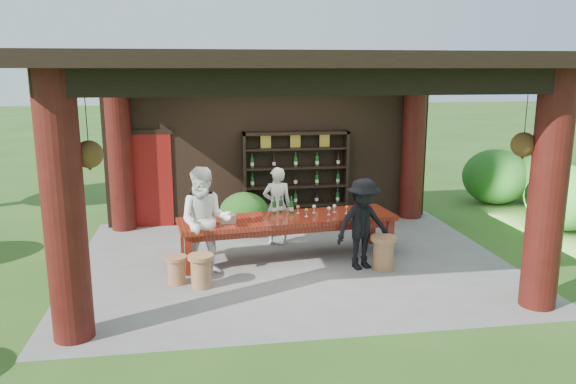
{
  "coord_description": "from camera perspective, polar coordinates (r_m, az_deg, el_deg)",
  "views": [
    {
      "loc": [
        -1.51,
        -9.22,
        3.29
      ],
      "look_at": [
        0.0,
        0.4,
        1.15
      ],
      "focal_mm": 35.0,
      "sensor_mm": 36.0,
      "label": 1
    }
  ],
  "objects": [
    {
      "name": "guest_man",
      "position": [
        9.42,
        7.62,
        -3.25
      ],
      "size": [
        1.11,
        0.83,
        1.54
      ],
      "primitive_type": "imported",
      "rotation": [
        0.0,
        0.0,
        0.29
      ],
      "color": "black",
      "rests_on": "ground"
    },
    {
      "name": "shrubs",
      "position": [
        11.19,
        11.65,
        -2.03
      ],
      "size": [
        14.96,
        8.5,
        1.36
      ],
      "color": "#194C14",
      "rests_on": "ground"
    },
    {
      "name": "stool_near_left",
      "position": [
        8.77,
        -8.82,
        -7.86
      ],
      "size": [
        0.4,
        0.4,
        0.52
      ],
      "rotation": [
        0.0,
        0.0,
        -0.06
      ],
      "color": "#9C5F3E",
      "rests_on": "ground"
    },
    {
      "name": "host",
      "position": [
        10.65,
        -1.11,
        -1.42
      ],
      "size": [
        0.55,
        0.37,
        1.5
      ],
      "primitive_type": "imported",
      "rotation": [
        0.0,
        0.0,
        3.12
      ],
      "color": "beige",
      "rests_on": "ground"
    },
    {
      "name": "stool_near_right",
      "position": [
        9.55,
        9.65,
        -6.03
      ],
      "size": [
        0.43,
        0.43,
        0.57
      ],
      "rotation": [
        0.0,
        0.0,
        -0.43
      ],
      "color": "#9C5F3E",
      "rests_on": "ground"
    },
    {
      "name": "trees",
      "position": [
        11.97,
        18.5,
        12.14
      ],
      "size": [
        21.04,
        10.14,
        4.8
      ],
      "color": "#3F2819",
      "rests_on": "ground"
    },
    {
      "name": "pavilion",
      "position": [
        9.84,
        -0.1,
        5.62
      ],
      "size": [
        7.5,
        6.0,
        3.6
      ],
      "color": "slate",
      "rests_on": "ground"
    },
    {
      "name": "table_glasses",
      "position": [
        10.06,
        3.41,
        -1.82
      ],
      "size": [
        0.93,
        0.32,
        0.15
      ],
      "color": "silver",
      "rests_on": "tasting_table"
    },
    {
      "name": "napkin_basket",
      "position": [
        9.53,
        -6.17,
        -2.71
      ],
      "size": [
        0.28,
        0.21,
        0.14
      ],
      "primitive_type": "cube",
      "rotation": [
        0.0,
        0.0,
        0.12
      ],
      "color": "#BF6672",
      "rests_on": "tasting_table"
    },
    {
      "name": "guest_woman",
      "position": [
        9.17,
        -8.41,
        -2.95
      ],
      "size": [
        0.93,
        0.76,
        1.77
      ],
      "primitive_type": "imported",
      "rotation": [
        0.0,
        0.0,
        -0.11
      ],
      "color": "white",
      "rests_on": "ground"
    },
    {
      "name": "tasting_table",
      "position": [
        9.89,
        -0.02,
        -3.17
      ],
      "size": [
        3.9,
        1.43,
        0.75
      ],
      "rotation": [
        0.0,
        0.0,
        0.12
      ],
      "color": "#611A0D",
      "rests_on": "ground"
    },
    {
      "name": "table_bottles",
      "position": [
        10.09,
        -0.59,
        -1.29
      ],
      "size": [
        0.39,
        0.17,
        0.31
      ],
      "color": "#194C1E",
      "rests_on": "tasting_table"
    },
    {
      "name": "stool_far_left",
      "position": [
        8.99,
        -11.26,
        -7.71
      ],
      "size": [
        0.34,
        0.34,
        0.45
      ],
      "rotation": [
        0.0,
        0.0,
        -0.34
      ],
      "color": "#9C5F3E",
      "rests_on": "ground"
    },
    {
      "name": "ground",
      "position": [
        9.91,
        0.36,
        -7.0
      ],
      "size": [
        90.0,
        90.0,
        0.0
      ],
      "primitive_type": "plane",
      "color": "#2D5119",
      "rests_on": "ground"
    },
    {
      "name": "wine_shelf",
      "position": [
        12.06,
        0.78,
        1.47
      ],
      "size": [
        2.27,
        0.35,
        2.0
      ],
      "color": "black",
      "rests_on": "ground"
    }
  ]
}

